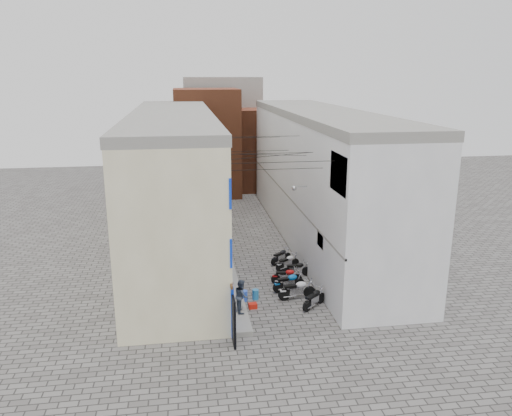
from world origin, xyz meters
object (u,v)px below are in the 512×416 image
motorcycle_d (287,275)px  person_a (229,285)px  motorcycle_e (297,268)px  motorcycle_g (281,256)px  motorcycle_c (289,281)px  red_crate (253,306)px  water_jug_near (244,296)px  water_jug_far (255,294)px  motorcycle_f (288,261)px  person_b (241,296)px  motorcycle_a (314,298)px  motorcycle_b (297,289)px

motorcycle_d → person_a: person_a is taller
motorcycle_e → motorcycle_g: 2.18m
motorcycle_c → red_crate: motorcycle_c is taller
motorcycle_d → red_crate: 3.57m
water_jug_near → water_jug_far: water_jug_near is taller
motorcycle_d → water_jug_near: motorcycle_d is taller
motorcycle_c → water_jug_near: (-2.56, -0.89, -0.26)m
motorcycle_e → water_jug_far: bearing=-44.6°
motorcycle_g → person_a: 6.59m
motorcycle_e → motorcycle_f: 1.12m
person_a → red_crate: size_ratio=4.20×
person_b → water_jug_near: 1.84m
motorcycle_e → person_b: bearing=-38.5°
motorcycle_g → red_crate: 6.39m
motorcycle_a → motorcycle_d: 3.15m
motorcycle_d → person_a: (-3.42, -2.28, 0.62)m
motorcycle_e → person_a: bearing=-50.6°
motorcycle_a → motorcycle_g: motorcycle_a is taller
motorcycle_g → person_b: (-3.26, -6.56, 0.57)m
person_b → water_jug_far: (0.94, 1.75, -0.80)m
motorcycle_b → person_a: 3.60m
water_jug_near → motorcycle_g: bearing=59.3°
motorcycle_c → red_crate: bearing=-65.5°
motorcycle_c → person_b: person_b is taller
person_a → motorcycle_c: bearing=-61.6°
motorcycle_a → water_jug_far: motorcycle_a is taller
person_a → person_b: 1.26m
motorcycle_b → motorcycle_d: (-0.13, 2.01, -0.08)m
motorcycle_d → water_jug_far: size_ratio=3.29×
motorcycle_g → water_jug_far: 5.34m
motorcycle_d → water_jug_far: motorcycle_d is taller
motorcycle_a → motorcycle_b: 1.23m
water_jug_near → water_jug_far: bearing=11.2°
red_crate → person_a: bearing=159.0°
motorcycle_g → person_a: (-3.73, -5.39, 0.63)m
motorcycle_a → person_a: size_ratio=1.03×
motorcycle_a → motorcycle_b: (-0.63, 1.05, 0.06)m
motorcycle_a → motorcycle_e: 4.05m
motorcycle_e → person_b: (-3.75, -4.43, 0.58)m
motorcycle_b → red_crate: bearing=-78.7°
person_b → water_jug_far: 2.14m
motorcycle_f → person_b: (-3.45, -5.51, 0.57)m
motorcycle_f → water_jug_far: motorcycle_f is taller
motorcycle_b → motorcycle_e: size_ratio=1.20×
motorcycle_e → person_b: size_ratio=1.03×
motorcycle_e → water_jug_far: size_ratio=3.18×
motorcycle_b → motorcycle_e: (0.68, 3.00, -0.10)m
motorcycle_e → red_crate: size_ratio=4.02×
motorcycle_g → person_a: bearing=-71.3°
motorcycle_c → motorcycle_f: 3.05m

